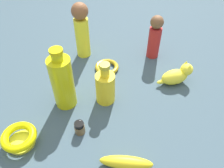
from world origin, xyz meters
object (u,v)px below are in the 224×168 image
cat_figurine (177,75)px  bottle_short (105,87)px  banana (126,162)px  bowl (19,138)px  bottle_tall (62,82)px  bangle (107,67)px  person_figure_child (155,37)px  nail_polish_jar (80,128)px  person_figure_adult (82,29)px

cat_figurine → bottle_short: bearing=24.9°
banana → bowl: bearing=-7.5°
bottle_short → bottle_tall: bearing=12.6°
bangle → person_figure_child: bearing=-149.1°
bottle_tall → bangle: size_ratio=2.35×
nail_polish_jar → person_figure_adult: bearing=-80.1°
cat_figurine → bottle_tall: bottle_tall is taller
bangle → bowl: (0.22, 0.40, 0.02)m
bottle_tall → bowl: bearing=62.0°
cat_figurine → bottle_tall: size_ratio=0.58×
cat_figurine → bangle: bearing=-10.2°
person_figure_child → bangle: size_ratio=1.95×
person_figure_child → bowl: size_ratio=1.81×
banana → bangle: size_ratio=1.53×
bottle_short → person_figure_child: size_ratio=0.86×
cat_figurine → person_figure_child: 0.20m
banana → bottle_short: bearing=-70.7°
bottle_short → banana: bottle_short is taller
bowl → person_figure_adult: bearing=-101.9°
bowl → person_figure_child: bearing=-129.3°
cat_figurine → bottle_short: 0.30m
bowl → bottle_tall: bearing=-118.0°
nail_polish_jar → bottle_tall: size_ratio=0.20×
cat_figurine → bangle: cat_figurine is taller
cat_figurine → person_figure_child: bearing=-61.2°
nail_polish_jar → bangle: size_ratio=0.46×
nail_polish_jar → banana: size_ratio=0.30×
bottle_short → cat_figurine: bearing=-155.1°
cat_figurine → bottle_short: bottle_short is taller
bangle → cat_figurine: bearing=169.8°
cat_figurine → bowl: bearing=33.8°
nail_polish_jar → banana: (-0.16, 0.10, -0.00)m
nail_polish_jar → bangle: bearing=-97.9°
bottle_tall → nail_polish_jar: bearing=122.7°
banana → cat_figurine: bearing=-116.0°
person_figure_child → banana: (0.08, 0.55, -0.08)m
bowl → banana: bearing=173.7°
bangle → person_figure_adult: size_ratio=0.41×
bottle_tall → person_figure_adult: (-0.00, -0.30, 0.03)m
person_figure_child → banana: bearing=81.5°
bottle_tall → banana: size_ratio=1.54×
bottle_short → nail_polish_jar: size_ratio=3.63×
person_figure_adult → banana: bearing=114.0°
bottle_tall → banana: bottle_tall is taller
cat_figurine → nail_polish_jar: (0.34, 0.28, -0.02)m
bottle_short → bowl: 0.33m
bangle → person_figure_adult: 0.20m
banana → person_figure_adult: size_ratio=0.63×
banana → person_figure_child: bearing=-99.7°
banana → bottle_tall: bearing=-44.2°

